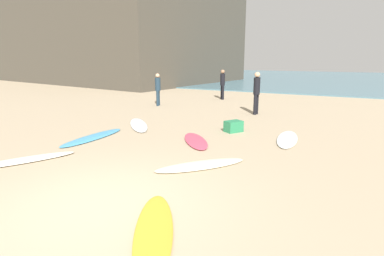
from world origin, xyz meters
name	(u,v)px	position (x,y,z in m)	size (l,w,h in m)	color
ground_plane	(97,207)	(0.00, 0.00, 0.00)	(120.00, 120.00, 0.00)	tan
ocean_water	(325,78)	(0.00, 38.31, 0.04)	(120.00, 40.00, 0.08)	slate
coastal_headland	(111,24)	(-21.42, 24.02, 6.20)	(25.04, 16.48, 12.39)	#474238
surfboard_0	(154,231)	(1.30, -0.20, 0.03)	(0.54, 2.27, 0.07)	orange
surfboard_1	(287,139)	(1.92, 5.86, 0.03)	(0.59, 2.20, 0.07)	white
surfboard_2	(139,125)	(-3.31, 5.35, 0.04)	(0.58, 2.54, 0.07)	silver
surfboard_3	(196,141)	(-0.42, 4.36, 0.04)	(0.59, 1.93, 0.07)	#D5465F
surfboard_4	(201,165)	(0.66, 2.55, 0.03)	(0.58, 2.18, 0.06)	beige
surfboard_5	(93,137)	(-3.42, 3.24, 0.03)	(0.58, 2.53, 0.06)	#49A2D6
surfboard_6	(22,160)	(-3.22, 0.81, 0.04)	(0.49, 2.38, 0.08)	silver
beachgoer_near	(257,91)	(-0.21, 9.66, 1.04)	(0.31, 0.34, 1.85)	black
beachgoer_mid	(158,88)	(-5.45, 9.74, 0.92)	(0.36, 0.36, 1.66)	#1E3342
beachgoer_far	(223,83)	(-3.47, 13.63, 0.99)	(0.40, 0.40, 1.76)	black
beach_cooler	(233,126)	(0.10, 6.09, 0.19)	(0.56, 0.39, 0.37)	#287F51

